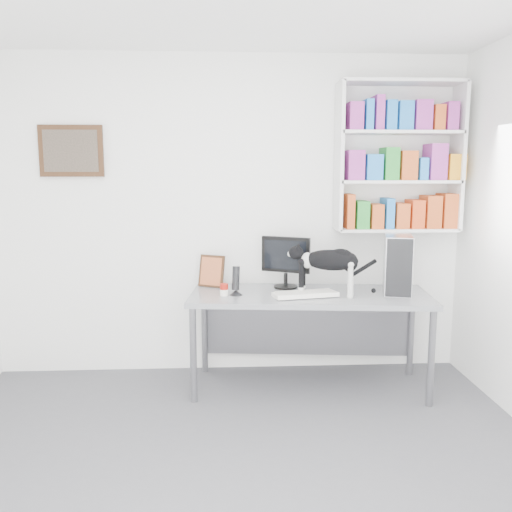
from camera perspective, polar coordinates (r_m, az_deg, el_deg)
The scene contains 11 objects.
room at distance 2.66m, azimuth -2.45°, elevation 0.40°, with size 4.01×4.01×2.70m.
bookshelf at distance 4.70m, azimuth 14.79°, elevation 10.02°, with size 1.03×0.28×1.24m, color silver.
wall_art at distance 4.78m, azimuth -18.88°, elevation 10.42°, with size 0.52×0.04×0.42m, color #412615.
desk at distance 4.41m, azimuth 5.60°, elevation -8.88°, with size 1.88×0.73×0.78m, color gray.
monitor at distance 4.45m, azimuth 3.15°, elevation -0.63°, with size 0.41×0.20×0.44m, color black.
keyboard at distance 4.20m, azimuth 5.19°, elevation -4.02°, with size 0.49×0.19×0.04m, color white.
pc_tower at distance 4.47m, azimuth 14.66°, elevation -0.72°, with size 0.20×0.46×0.46m, color silver.
speaker at distance 4.21m, azimuth -2.14°, elevation -2.56°, with size 0.10×0.10×0.24m, color black.
leaning_print at distance 4.51m, azimuth -4.70°, elevation -1.54°, with size 0.22×0.09×0.28m, color #412615.
soup_can at distance 4.22m, azimuth -3.38°, elevation -3.55°, with size 0.06×0.06×0.09m, color #A0160D.
cat at distance 4.22m, azimuth 7.61°, elevation -1.65°, with size 0.61×0.16×0.38m, color black, non-canonical shape.
Camera 1 is at (-0.03, -2.63, 1.76)m, focal length 38.00 mm.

